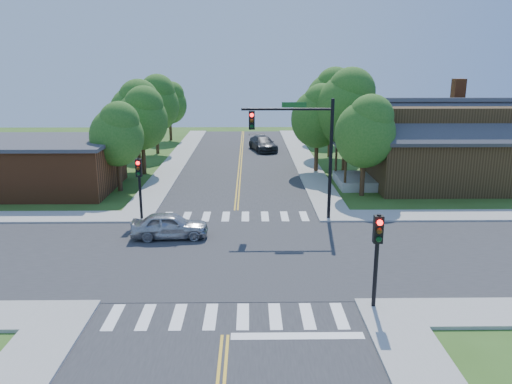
{
  "coord_description": "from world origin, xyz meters",
  "views": [
    {
      "loc": [
        0.87,
        -22.95,
        9.18
      ],
      "look_at": [
        1.22,
        3.84,
        2.2
      ],
      "focal_mm": 35.0,
      "sensor_mm": 36.0,
      "label": 1
    }
  ],
  "objects_px": {
    "signal_pole_nw": "(139,177)",
    "car_dgrey": "(263,144)",
    "signal_pole_se": "(377,244)",
    "signal_mast_ne": "(302,140)",
    "house_ne": "(438,142)",
    "car_silver": "(170,226)"
  },
  "relations": [
    {
      "from": "signal_pole_se",
      "to": "car_dgrey",
      "type": "distance_m",
      "value": 35.52
    },
    {
      "from": "signal_mast_ne",
      "to": "car_silver",
      "type": "bearing_deg",
      "value": -156.86
    },
    {
      "from": "car_silver",
      "to": "signal_pole_se",
      "type": "bearing_deg",
      "value": -135.09
    },
    {
      "from": "signal_mast_ne",
      "to": "house_ne",
      "type": "bearing_deg",
      "value": 37.68
    },
    {
      "from": "signal_mast_ne",
      "to": "car_dgrey",
      "type": "bearing_deg",
      "value": 93.84
    },
    {
      "from": "house_ne",
      "to": "car_silver",
      "type": "relative_size",
      "value": 3.13
    },
    {
      "from": "signal_pole_se",
      "to": "house_ne",
      "type": "xyz_separation_m",
      "value": [
        9.51,
        19.86,
        0.67
      ]
    },
    {
      "from": "car_dgrey",
      "to": "signal_mast_ne",
      "type": "bearing_deg",
      "value": -100.44
    },
    {
      "from": "car_silver",
      "to": "car_dgrey",
      "type": "distance_m",
      "value": 27.83
    },
    {
      "from": "signal_pole_nw",
      "to": "car_dgrey",
      "type": "relative_size",
      "value": 0.67
    },
    {
      "from": "signal_pole_se",
      "to": "signal_pole_nw",
      "type": "relative_size",
      "value": 1.0
    },
    {
      "from": "signal_pole_se",
      "to": "signal_pole_nw",
      "type": "bearing_deg",
      "value": 135.0
    },
    {
      "from": "car_silver",
      "to": "car_dgrey",
      "type": "bearing_deg",
      "value": -15.08
    },
    {
      "from": "signal_mast_ne",
      "to": "signal_pole_se",
      "type": "bearing_deg",
      "value": -81.44
    },
    {
      "from": "signal_pole_se",
      "to": "house_ne",
      "type": "relative_size",
      "value": 0.29
    },
    {
      "from": "signal_pole_nw",
      "to": "car_silver",
      "type": "distance_m",
      "value": 4.29
    },
    {
      "from": "signal_mast_ne",
      "to": "house_ne",
      "type": "xyz_separation_m",
      "value": [
        11.19,
        8.65,
        -1.52
      ]
    },
    {
      "from": "signal_pole_nw",
      "to": "car_dgrey",
      "type": "distance_m",
      "value": 25.45
    },
    {
      "from": "signal_pole_se",
      "to": "car_dgrey",
      "type": "xyz_separation_m",
      "value": [
        -3.31,
        35.32,
        -1.9
      ]
    },
    {
      "from": "signal_pole_nw",
      "to": "signal_mast_ne",
      "type": "bearing_deg",
      "value": 0.07
    },
    {
      "from": "signal_pole_se",
      "to": "car_dgrey",
      "type": "relative_size",
      "value": 0.67
    },
    {
      "from": "house_ne",
      "to": "car_dgrey",
      "type": "relative_size",
      "value": 2.32
    }
  ]
}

